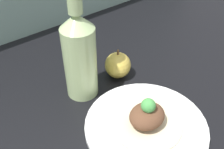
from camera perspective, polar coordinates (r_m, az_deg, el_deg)
The scene contains 5 objects.
ground_plane at distance 60.86cm, azimuth 1.40°, elevation -14.05°, with size 180.00×110.00×4.00cm, color black.
plate at distance 60.22cm, azimuth 7.38°, elevation -10.91°, with size 27.44×27.44×1.64cm.
plated_food at distance 58.15cm, azimuth 7.60°, elevation -9.16°, with size 16.03×16.03×7.39cm.
cider_bottle at distance 61.77cm, azimuth -7.09°, elevation 4.59°, with size 7.97×7.97×30.25cm.
apple at distance 71.58cm, azimuth 1.27°, elevation 2.06°, with size 7.17×7.17×8.54cm.
Camera 1 is at (-24.18, -27.40, 46.67)cm, focal length 42.00 mm.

